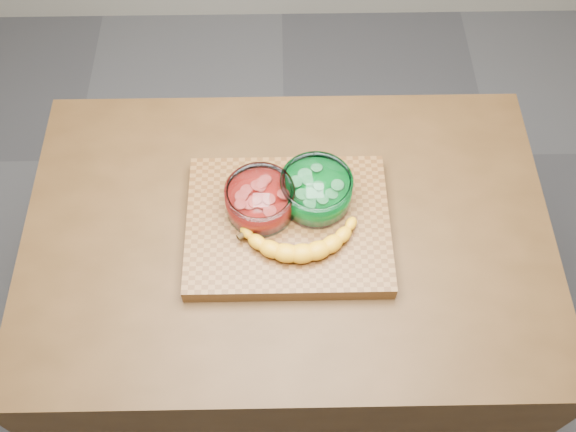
{
  "coord_description": "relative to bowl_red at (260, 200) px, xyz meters",
  "views": [
    {
      "loc": [
        -0.01,
        -0.73,
        2.15
      ],
      "look_at": [
        0.0,
        0.0,
        0.96
      ],
      "focal_mm": 40.0,
      "sensor_mm": 36.0,
      "label": 1
    }
  ],
  "objects": [
    {
      "name": "cutting_board",
      "position": [
        0.06,
        -0.03,
        -0.06
      ],
      "size": [
        0.45,
        0.35,
        0.04
      ],
      "primitive_type": "cube",
      "color": "brown",
      "rests_on": "counter"
    },
    {
      "name": "counter",
      "position": [
        0.06,
        -0.03,
        -0.53
      ],
      "size": [
        1.2,
        0.8,
        0.9
      ],
      "primitive_type": "cube",
      "color": "#4A3016",
      "rests_on": "ground"
    },
    {
      "name": "ground",
      "position": [
        0.06,
        -0.03,
        -0.98
      ],
      "size": [
        3.5,
        3.5,
        0.0
      ],
      "primitive_type": "plane",
      "color": "#55565A",
      "rests_on": "ground"
    },
    {
      "name": "banana",
      "position": [
        0.08,
        -0.09,
        -0.02
      ],
      "size": [
        0.29,
        0.14,
        0.04
      ],
      "primitive_type": null,
      "color": "#F0A615",
      "rests_on": "cutting_board"
    },
    {
      "name": "bowl_red",
      "position": [
        0.0,
        0.0,
        0.0
      ],
      "size": [
        0.15,
        0.15,
        0.07
      ],
      "color": "white",
      "rests_on": "cutting_board"
    },
    {
      "name": "bowl_green",
      "position": [
        0.12,
        0.02,
        0.0
      ],
      "size": [
        0.16,
        0.16,
        0.07
      ],
      "color": "white",
      "rests_on": "cutting_board"
    }
  ]
}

